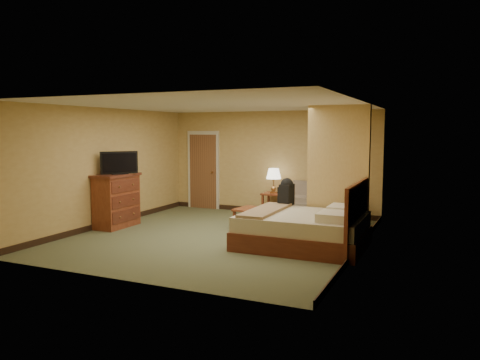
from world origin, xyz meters
The scene contains 17 objects.
floor centered at (0.00, 0.00, 0.00)m, with size 6.00×6.00×0.00m, color #525738.
ceiling centered at (0.00, 0.00, 2.60)m, with size 6.00×6.00×0.00m, color white.
back_wall centered at (0.00, 3.00, 1.30)m, with size 5.50×0.02×2.60m, color tan.
left_wall centered at (-2.75, 0.00, 1.30)m, with size 0.02×6.00×2.60m, color tan.
right_wall centered at (2.75, 0.00, 1.30)m, with size 0.02×6.00×2.60m, color tan.
partition centered at (2.15, 0.93, 1.30)m, with size 1.20×0.15×2.60m, color tan.
door centered at (-1.95, 2.96, 1.03)m, with size 0.94×0.16×2.10m.
baseboard centered at (0.00, 2.99, 0.06)m, with size 5.50×0.02×0.12m, color black.
loveseat centered at (1.34, 2.57, 0.29)m, with size 1.74×0.81×0.88m.
side_table centered at (0.19, 2.65, 0.38)m, with size 0.52×0.52×0.57m.
table_lamp centered at (0.19, 2.65, 1.03)m, with size 0.37×0.37×0.61m.
coffee_table centered at (0.33, 0.99, 0.32)m, with size 0.77×0.77×0.44m.
wall_picture centered at (1.34, 2.97, 1.60)m, with size 0.71×0.04×0.55m.
dresser centered at (-2.48, -0.06, 0.59)m, with size 0.58×1.10×1.17m.
tv centered at (-2.38, -0.06, 1.40)m, with size 0.54×0.68×0.49m.
bed centered at (1.81, -0.10, 0.33)m, with size 2.22×1.88×1.22m.
backpack centered at (1.16, 0.76, 0.89)m, with size 0.26×0.34×0.56m.
Camera 1 is at (4.10, -8.19, 2.10)m, focal length 35.00 mm.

